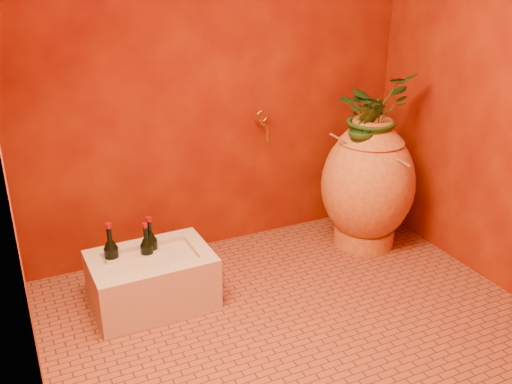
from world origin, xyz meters
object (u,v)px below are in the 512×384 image
stone_basin (152,281)px  wall_tap (263,124)px  amphora (368,184)px  wine_bottle_a (147,255)px  wine_bottle_b (151,251)px  wine_bottle_c (112,259)px

stone_basin → wall_tap: bearing=26.3°
amphora → wall_tap: size_ratio=4.78×
amphora → wine_bottle_a: bearing=-178.5°
wine_bottle_b → wall_tap: bearing=22.3°
stone_basin → wine_bottle_b: wine_bottle_b is taller
wine_bottle_c → wall_tap: wall_tap is taller
stone_basin → wall_tap: wall_tap is taller
amphora → wine_bottle_c: amphora is taller
wine_bottle_a → wine_bottle_c: (-0.19, 0.02, 0.01)m
wine_bottle_b → wine_bottle_c: 0.22m
wine_bottle_a → wine_bottle_b: wine_bottle_b is taller
stone_basin → wine_bottle_c: wine_bottle_c is taller
wine_bottle_b → wall_tap: size_ratio=1.77×
wine_bottle_a → wall_tap: 1.10m
wine_bottle_a → wine_bottle_c: wine_bottle_c is taller
stone_basin → wine_bottle_b: 0.16m
amphora → wall_tap: 0.78m
amphora → wine_bottle_b: size_ratio=2.71×
wine_bottle_c → wall_tap: (1.07, 0.36, 0.52)m
wine_bottle_c → amphora: bearing=0.8°
wine_bottle_b → wine_bottle_c: (-0.22, -0.01, 0.01)m
wine_bottle_c → stone_basin: bearing=-21.6°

